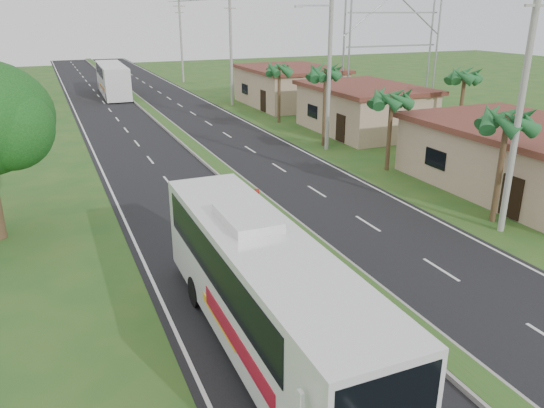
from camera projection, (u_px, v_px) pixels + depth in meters
name	position (u px, v px, depth m)	size (l,w,h in m)	color
ground	(362.00, 288.00, 18.71)	(180.00, 180.00, 0.00)	#23531E
road_asphalt	(202.00, 155.00, 35.94)	(14.00, 160.00, 0.02)	black
median_strip	(202.00, 153.00, 35.91)	(1.20, 160.00, 0.18)	gray
lane_edge_left	(100.00, 166.00, 33.45)	(0.12, 160.00, 0.01)	silver
lane_edge_right	(291.00, 145.00, 38.44)	(0.12, 160.00, 0.01)	silver
shop_near	(525.00, 157.00, 28.48)	(8.60, 12.60, 3.52)	tan
shop_mid	(363.00, 108.00, 42.24)	(7.60, 10.60, 3.67)	tan
shop_far	(289.00, 86.00, 54.28)	(8.60, 11.60, 3.82)	tan
palm_verge_a	(508.00, 120.00, 23.01)	(2.40, 2.40, 5.45)	#473321
palm_verge_b	(392.00, 98.00, 31.05)	(2.40, 2.40, 5.05)	#473321
palm_verge_c	(326.00, 73.00, 36.60)	(2.40, 2.40, 5.85)	#473321
palm_verge_d	(279.00, 69.00, 44.74)	(2.40, 2.40, 5.25)	#473321
palm_behind_shop	(465.00, 76.00, 36.45)	(2.40, 2.40, 5.65)	#473321
utility_pole_a	(521.00, 103.00, 21.64)	(1.60, 0.28, 11.00)	gray
utility_pole_b	(329.00, 58.00, 35.22)	(3.20, 0.28, 12.00)	gray
utility_pole_c	(231.00, 48.00, 52.67)	(1.60, 0.28, 11.00)	gray
utility_pole_d	(181.00, 41.00, 69.99)	(1.60, 0.28, 10.50)	gray
billboard_lattice	(392.00, 37.00, 50.40)	(10.18, 1.18, 12.07)	gray
coach_bus_main	(262.00, 284.00, 14.67)	(2.57, 11.79, 3.81)	silver
coach_bus_far	(113.00, 78.00, 59.96)	(3.00, 12.10, 3.50)	white
motorcyclist	(256.00, 218.00, 22.96)	(1.96, 1.00, 2.11)	black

